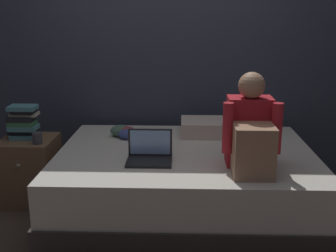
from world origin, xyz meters
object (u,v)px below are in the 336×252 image
book_stack (23,122)px  mug (37,138)px  nightstand (30,170)px  person_sitting (251,133)px  pillow (213,127)px  laptop (150,154)px  bed (185,181)px  clothes_pile (124,132)px

book_stack → mug: (0.16, -0.15, -0.09)m
nightstand → person_sitting: 1.87m
book_stack → pillow: bearing=9.4°
mug → nightstand: bearing=137.3°
laptop → mug: bearing=162.9°
bed → book_stack: 1.41m
laptop → pillow: 0.86m
mug → clothes_pile: bearing=25.9°
person_sitting → pillow: person_sitting is taller
bed → mug: bearing=178.2°
book_stack → mug: size_ratio=3.04×
nightstand → book_stack: 0.40m
pillow → mug: size_ratio=6.22×
person_sitting → laptop: person_sitting is taller
mug → clothes_pile: (0.64, 0.31, -0.03)m
mug → clothes_pile: size_ratio=0.40×
bed → book_stack: book_stack is taller
nightstand → book_stack: (-0.03, 0.03, 0.40)m
laptop → nightstand: bearing=159.0°
clothes_pile → mug: bearing=-154.1°
mug → pillow: bearing=16.3°
person_sitting → book_stack: person_sitting is taller
bed → clothes_pile: 0.70m
bed → clothes_pile: (-0.53, 0.35, 0.30)m
nightstand → clothes_pile: (0.77, 0.19, 0.28)m
person_sitting → book_stack: (-1.76, 0.56, -0.09)m
bed → pillow: bearing=61.7°
bed → pillow: (0.24, 0.45, 0.32)m
nightstand → laptop: (1.04, -0.40, 0.29)m
mug → person_sitting: bearing=-14.3°
laptop → mug: laptop is taller
clothes_pile → laptop: bearing=-65.7°
pillow → book_stack: bearing=-170.6°
nightstand → book_stack: bearing=131.7°
laptop → clothes_pile: 0.65m
bed → laptop: size_ratio=6.25×
pillow → bed: bearing=-118.3°
nightstand → person_sitting: (1.73, -0.53, 0.49)m
bed → clothes_pile: clothes_pile is taller
person_sitting → clothes_pile: size_ratio=2.92×
laptop → clothes_pile: bearing=114.3°
book_stack → clothes_pile: (0.80, 0.16, -0.12)m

